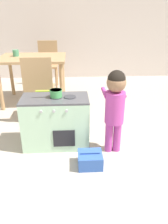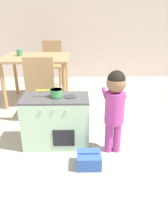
% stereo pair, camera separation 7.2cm
% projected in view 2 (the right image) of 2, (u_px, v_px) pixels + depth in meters
% --- Properties ---
extents(wall_back, '(10.00, 0.06, 2.60)m').
position_uv_depth(wall_back, '(64.00, 15.00, 4.47)').
color(wall_back, beige).
rests_on(wall_back, ground_plane).
extents(play_kitchen, '(0.69, 0.37, 0.56)m').
position_uv_depth(play_kitchen, '(56.00, 121.00, 2.35)').
color(play_kitchen, '#B2DBB7').
rests_on(play_kitchen, ground_plane).
extents(toy_pot, '(0.27, 0.13, 0.08)m').
position_uv_depth(toy_pot, '(56.00, 92.00, 2.22)').
color(toy_pot, '#4CAD5B').
rests_on(toy_pot, play_kitchen).
extents(child_figure, '(0.22, 0.35, 0.87)m').
position_uv_depth(child_figure, '(115.00, 102.00, 2.10)').
color(child_figure, '#BC429E').
rests_on(child_figure, ground_plane).
extents(toy_basket, '(0.23, 0.20, 0.15)m').
position_uv_depth(toy_basket, '(89.00, 160.00, 2.07)').
color(toy_basket, '#335BB2').
rests_on(toy_basket, ground_plane).
extents(dining_table, '(1.01, 0.80, 0.72)m').
position_uv_depth(dining_table, '(36.00, 63.00, 3.41)').
color(dining_table, tan).
rests_on(dining_table, ground_plane).
extents(dining_chair_near, '(0.37, 0.37, 0.87)m').
position_uv_depth(dining_chair_near, '(41.00, 87.00, 2.82)').
color(dining_chair_near, tan).
rests_on(dining_chair_near, ground_plane).
extents(dining_chair_far, '(0.37, 0.37, 0.87)m').
position_uv_depth(dining_chair_far, '(52.00, 63.00, 4.17)').
color(dining_chair_far, tan).
rests_on(dining_chair_far, ground_plane).
extents(cup_on_table, '(0.09, 0.09, 0.10)m').
position_uv_depth(cup_on_table, '(20.00, 53.00, 3.40)').
color(cup_on_table, '#478E66').
rests_on(cup_on_table, dining_table).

